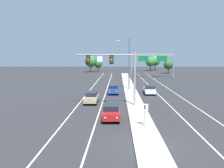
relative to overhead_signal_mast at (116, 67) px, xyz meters
The scene contains 19 objects.
ground_plane 15.68m from the overhead_signal_mast, 79.33° to the right, with size 260.00×260.00×0.00m, color #28282B.
median_island 6.91m from the overhead_signal_mast, 52.25° to the left, with size 2.40×110.00×0.15m, color #9E9B93.
lane_stripe_oncoming_center 11.97m from the overhead_signal_mast, 100.62° to the left, with size 0.14×100.00×0.01m, color silver.
lane_stripe_receding_center 13.95m from the overhead_signal_mast, 54.78° to the left, with size 0.14×100.00×0.01m, color silver.
edge_stripe_left 12.93m from the overhead_signal_mast, 116.62° to the left, with size 0.14×100.00×0.01m, color silver.
edge_stripe_right 15.95m from the overhead_signal_mast, 44.45° to the left, with size 0.14×100.00×0.01m, color silver.
overhead_signal_mast is the anchor object (origin of this frame).
median_sign_post 10.89m from the overhead_signal_mast, 73.70° to the right, with size 0.60×0.10×2.20m.
street_lamp_median 16.38m from the overhead_signal_mast, 81.94° to the left, with size 2.58×0.28×10.00m.
car_oncoming_red 8.15m from the overhead_signal_mast, 93.70° to the right, with size 1.91×4.51×1.58m.
car_oncoming_tan 6.11m from the overhead_signal_mast, 149.15° to the left, with size 1.86×4.49×1.58m.
car_oncoming_blue 11.59m from the overhead_signal_mast, 92.67° to the left, with size 1.82×4.47×1.58m.
car_receding_white 12.81m from the overhead_signal_mast, 60.48° to the left, with size 1.88×4.49×1.58m.
highway_sign_gantry 44.32m from the overhead_signal_mast, 75.72° to the left, with size 13.28×0.42×7.50m.
tree_far_right_c 76.13m from the overhead_signal_mast, 78.96° to the left, with size 4.30×4.30×6.22m.
tree_far_right_a 62.51m from the overhead_signal_mast, 72.05° to the left, with size 3.60×3.60×5.21m.
tree_far_left_a 66.59m from the overhead_signal_mast, 99.33° to the left, with size 4.69×4.69×6.79m.
tree_far_right_b 81.75m from the overhead_signal_mast, 77.72° to the left, with size 4.58×4.58×6.63m.
tree_far_left_b 71.60m from the overhead_signal_mast, 96.58° to the left, with size 3.32×3.32×4.80m.
Camera 1 is at (-2.43, -17.95, 6.89)m, focal length 38.84 mm.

